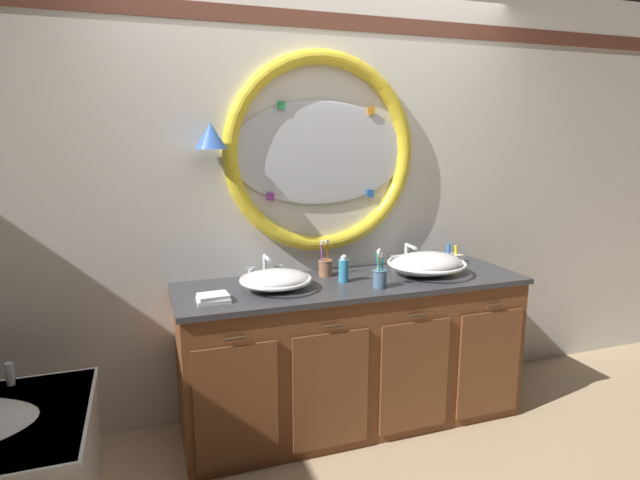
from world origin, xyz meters
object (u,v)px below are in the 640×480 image
sink_basin_left (276,280)px  soap_dispenser (344,270)px  toothbrush_holder_right (380,277)px  folded_hand_towel (213,298)px  sink_basin_right (427,264)px  toothbrush_holder_left (325,267)px  toiletry_basket (452,258)px

sink_basin_left → soap_dispenser: bearing=3.3°
toothbrush_holder_right → folded_hand_towel: toothbrush_holder_right is taller
sink_basin_left → folded_hand_towel: bearing=-163.8°
sink_basin_right → soap_dispenser: bearing=177.5°
soap_dispenser → sink_basin_left: bearing=-176.7°
soap_dispenser → toothbrush_holder_left: bearing=110.3°
sink_basin_left → sink_basin_right: 0.92m
toothbrush_holder_left → toiletry_basket: size_ratio=1.67×
sink_basin_left → sink_basin_right: size_ratio=0.83×
soap_dispenser → toiletry_basket: soap_dispenser is taller
toiletry_basket → toothbrush_holder_right: bearing=-152.8°
sink_basin_right → folded_hand_towel: size_ratio=2.92×
soap_dispenser → folded_hand_towel: (-0.75, -0.12, -0.05)m
folded_hand_towel → toiletry_basket: toiletry_basket is taller
toiletry_basket → soap_dispenser: bearing=-167.7°
folded_hand_towel → toothbrush_holder_right: bearing=-3.0°
sink_basin_left → folded_hand_towel: 0.36m
soap_dispenser → sink_basin_right: bearing=-2.5°
sink_basin_left → folded_hand_towel: sink_basin_left is taller
sink_basin_right → folded_hand_towel: (-1.27, -0.10, -0.05)m
toothbrush_holder_left → soap_dispenser: 0.16m
toothbrush_holder_left → toiletry_basket: 0.89m
toothbrush_holder_right → soap_dispenser: (-0.14, 0.17, 0.01)m
toothbrush_holder_right → folded_hand_towel: size_ratio=1.38×
sink_basin_left → toothbrush_holder_left: bearing=26.8°
toiletry_basket → folded_hand_towel: bearing=-169.0°
toothbrush_holder_right → soap_dispenser: size_ratio=1.39×
toothbrush_holder_left → toothbrush_holder_right: size_ratio=0.98×
sink_basin_left → toothbrush_holder_left: size_ratio=1.80×
toothbrush_holder_right → toothbrush_holder_left: bearing=121.7°
folded_hand_towel → soap_dispenser: bearing=9.4°
sink_basin_right → toiletry_basket: 0.37m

